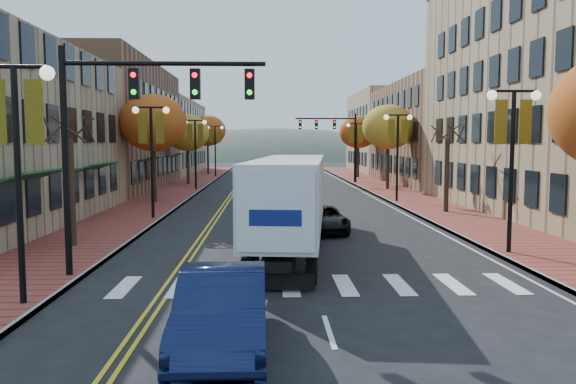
{
  "coord_description": "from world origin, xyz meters",
  "views": [
    {
      "loc": [
        -1.34,
        -14.03,
        4.18
      ],
      "look_at": [
        -0.55,
        8.12,
        2.2
      ],
      "focal_mm": 35.0,
      "sensor_mm": 36.0,
      "label": 1
    }
  ],
  "objects": [
    {
      "name": "tree_right_b",
      "position": [
        9.0,
        18.0,
        2.25
      ],
      "size": [
        0.28,
        0.28,
        4.2
      ],
      "color": "#382619",
      "rests_on": "sidewalk_right"
    },
    {
      "name": "building_right_far",
      "position": [
        18.5,
        64.0,
        5.5
      ],
      "size": [
        15.0,
        20.0,
        11.0
      ],
      "primitive_type": "cube",
      "color": "#9E8966",
      "rests_on": "ground"
    },
    {
      "name": "sidewalk_right",
      "position": [
        9.0,
        32.5,
        0.07
      ],
      "size": [
        4.0,
        85.0,
        0.15
      ],
      "primitive_type": "cube",
      "color": "brown",
      "rests_on": "ground"
    },
    {
      "name": "navy_sedan",
      "position": [
        -2.26,
        -3.02,
        0.81
      ],
      "size": [
        1.81,
        4.97,
        1.63
      ],
      "primitive_type": "imported",
      "rotation": [
        0.0,
        0.0,
        0.02
      ],
      "color": "#0E1538",
      "rests_on": "ground"
    },
    {
      "name": "lamp_right_c",
      "position": [
        7.5,
        42.0,
        4.29
      ],
      "size": [
        1.96,
        0.36,
        6.05
      ],
      "color": "black",
      "rests_on": "ground"
    },
    {
      "name": "black_suv",
      "position": [
        1.22,
        11.79,
        0.61
      ],
      "size": [
        2.23,
        4.5,
        1.22
      ],
      "primitive_type": "imported",
      "rotation": [
        0.0,
        0.0,
        0.05
      ],
      "color": "black",
      "rests_on": "ground"
    },
    {
      "name": "lamp_right_b",
      "position": [
        7.5,
        24.0,
        4.29
      ],
      "size": [
        1.96,
        0.36,
        6.05
      ],
      "color": "black",
      "rests_on": "ground"
    },
    {
      "name": "ground",
      "position": [
        0.0,
        0.0,
        0.0
      ],
      "size": [
        200.0,
        200.0,
        0.0
      ],
      "primitive_type": "plane",
      "color": "black",
      "rests_on": "ground"
    },
    {
      "name": "lamp_right_a",
      "position": [
        7.5,
        6.0,
        4.29
      ],
      "size": [
        1.96,
        0.36,
        6.05
      ],
      "color": "black",
      "rests_on": "ground"
    },
    {
      "name": "tree_left_d",
      "position": [
        -9.0,
        58.0,
        5.6
      ],
      "size": [
        4.61,
        4.61,
        7.42
      ],
      "color": "#382619",
      "rests_on": "sidewalk_left"
    },
    {
      "name": "building_left_mid",
      "position": [
        -17.0,
        36.0,
        5.5
      ],
      "size": [
        12.0,
        24.0,
        11.0
      ],
      "primitive_type": "cube",
      "color": "brown",
      "rests_on": "ground"
    },
    {
      "name": "traffic_mast_far",
      "position": [
        5.48,
        42.0,
        4.92
      ],
      "size": [
        6.1,
        0.34,
        7.0
      ],
      "color": "black",
      "rests_on": "ground"
    },
    {
      "name": "tree_left_b",
      "position": [
        -9.0,
        24.0,
        5.45
      ],
      "size": [
        4.48,
        4.48,
        7.21
      ],
      "color": "#382619",
      "rests_on": "sidewalk_left"
    },
    {
      "name": "sidewalk_left",
      "position": [
        -9.0,
        32.5,
        0.07
      ],
      "size": [
        4.0,
        85.0,
        0.15
      ],
      "primitive_type": "cube",
      "color": "brown",
      "rests_on": "ground"
    },
    {
      "name": "building_right_mid",
      "position": [
        18.5,
        42.0,
        5.0
      ],
      "size": [
        15.0,
        24.0,
        10.0
      ],
      "primitive_type": "cube",
      "color": "brown",
      "rests_on": "ground"
    },
    {
      "name": "tree_right_d",
      "position": [
        9.0,
        50.0,
        5.29
      ],
      "size": [
        4.35,
        4.35,
        7.0
      ],
      "color": "#382619",
      "rests_on": "sidewalk_right"
    },
    {
      "name": "lamp_left_b",
      "position": [
        -7.5,
        16.0,
        4.29
      ],
      "size": [
        1.96,
        0.36,
        6.05
      ],
      "color": "black",
      "rests_on": "ground"
    },
    {
      "name": "tree_left_c",
      "position": [
        -9.0,
        40.0,
        5.05
      ],
      "size": [
        4.16,
        4.16,
        6.69
      ],
      "color": "#382619",
      "rests_on": "sidewalk_left"
    },
    {
      "name": "car_far_oncoming",
      "position": [
        3.96,
        67.96,
        0.78
      ],
      "size": [
        1.81,
        4.8,
        1.56
      ],
      "primitive_type": "imported",
      "rotation": [
        0.0,
        0.0,
        3.17
      ],
      "color": "#B8B8C0",
      "rests_on": "ground"
    },
    {
      "name": "car_far_white",
      "position": [
        -0.5,
        52.36,
        0.73
      ],
      "size": [
        2.11,
        4.44,
        1.47
      ],
      "primitive_type": "imported",
      "rotation": [
        0.0,
        0.0,
        -0.09
      ],
      "color": "white",
      "rests_on": "ground"
    },
    {
      "name": "lamp_left_d",
      "position": [
        -7.5,
        52.0,
        4.29
      ],
      "size": [
        1.96,
        0.36,
        6.05
      ],
      "color": "black",
      "rests_on": "ground"
    },
    {
      "name": "building_left_far",
      "position": [
        -17.0,
        61.0,
        4.75
      ],
      "size": [
        12.0,
        26.0,
        9.5
      ],
      "primitive_type": "cube",
      "color": "#9E8966",
      "rests_on": "ground"
    },
    {
      "name": "lamp_left_a",
      "position": [
        -7.5,
        0.0,
        4.29
      ],
      "size": [
        1.96,
        0.36,
        6.05
      ],
      "color": "black",
      "rests_on": "ground"
    },
    {
      "name": "traffic_mast_near",
      "position": [
        -5.48,
        3.0,
        4.92
      ],
      "size": [
        6.1,
        0.35,
        7.0
      ],
      "color": "black",
      "rests_on": "ground"
    },
    {
      "name": "semi_truck",
      "position": [
        -0.37,
        7.89,
        2.09
      ],
      "size": [
        3.83,
        14.44,
        3.57
      ],
      "rotation": [
        0.0,
        0.0,
        -0.11
      ],
      "color": "black",
      "rests_on": "ground"
    },
    {
      "name": "tree_left_a",
      "position": [
        -9.0,
        8.0,
        2.25
      ],
      "size": [
        0.28,
        0.28,
        4.2
      ],
      "color": "#382619",
      "rests_on": "sidewalk_left"
    },
    {
      "name": "tree_right_c",
      "position": [
        9.0,
        34.0,
        5.45
      ],
      "size": [
        4.48,
        4.48,
        7.21
      ],
      "color": "#382619",
      "rests_on": "sidewalk_right"
    },
    {
      "name": "lamp_left_c",
      "position": [
        -7.5,
        34.0,
        4.29
      ],
      "size": [
        1.96,
        0.36,
        6.05
      ],
      "color": "black",
      "rests_on": "ground"
    },
    {
      "name": "car_far_silver",
      "position": [
        3.29,
        62.52,
        0.72
      ],
      "size": [
        2.17,
        5.03,
        1.44
      ],
      "primitive_type": "imported",
      "rotation": [
        0.0,
        0.0,
        0.03
      ],
      "color": "#97969D",
      "rests_on": "ground"
    }
  ]
}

